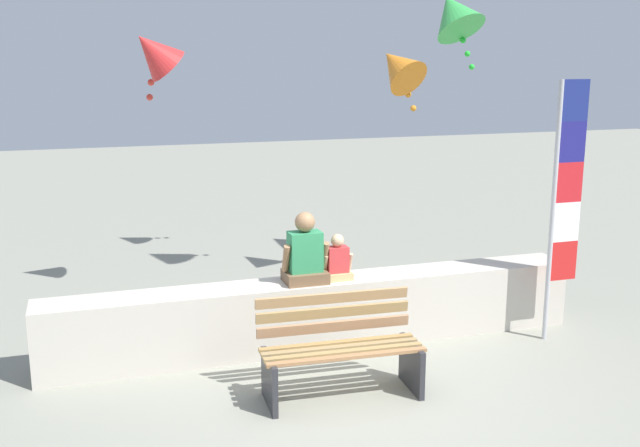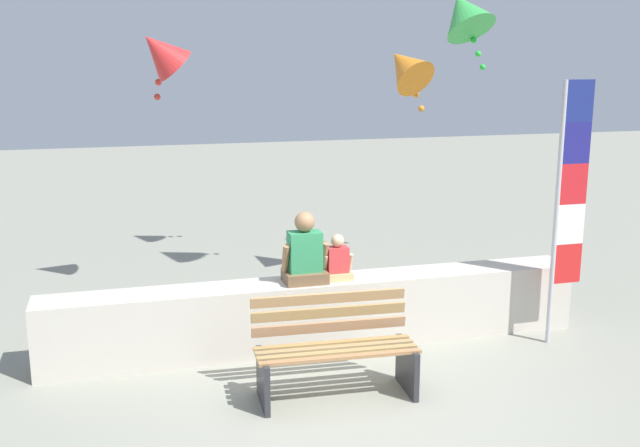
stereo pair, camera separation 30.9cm
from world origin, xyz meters
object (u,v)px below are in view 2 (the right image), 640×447
Objects in this scene: kite_green at (464,13)px; kite_orange at (405,66)px; park_bench at (335,351)px; person_child at (337,262)px; person_adult at (305,255)px; kite_red at (160,52)px; flag_banner at (567,197)px.

kite_orange is at bearing -151.65° from kite_green.
person_child is (0.36, 1.11, 0.51)m from park_bench.
kite_orange is at bearing 45.56° from person_adult.
person_child is 0.52× the size of kite_red.
person_adult is (0.01, 1.11, 0.61)m from park_bench.
park_bench is at bearing -129.10° from kite_green.
flag_banner is at bearing 12.39° from park_bench.
kite_orange is at bearing 111.00° from flag_banner.
kite_red reaches higher than person_adult.
flag_banner is 2.80m from kite_orange.
person_adult is 2.76m from flag_banner.
kite_red reaches higher than flag_banner.
kite_orange is (1.76, 1.79, 1.86)m from person_adult.
kite_green reaches higher than flag_banner.
flag_banner is (2.65, -0.53, 0.57)m from person_adult.
person_adult is 3.12m from kite_orange.
kite_red is 0.98× the size of kite_orange.
kite_green is (2.47, 2.37, 2.65)m from person_child.
person_child is at bearing 167.04° from flag_banner.
flag_banner reaches higher than person_child.
kite_green reaches higher than park_bench.
kite_orange reaches higher than person_adult.
flag_banner reaches higher than person_adult.
kite_green reaches higher than kite_red.
person_adult is 0.77× the size of kite_orange.
person_child is at bearing 72.25° from park_bench.
park_bench is 0.53× the size of flag_banner.
park_bench is 1.58× the size of kite_red.
kite_green is at bearing 43.75° from person_child.
person_adult is at bearing -179.95° from person_child.
person_child is 3.00m from kite_orange.
person_adult is at bearing -58.63° from kite_red.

